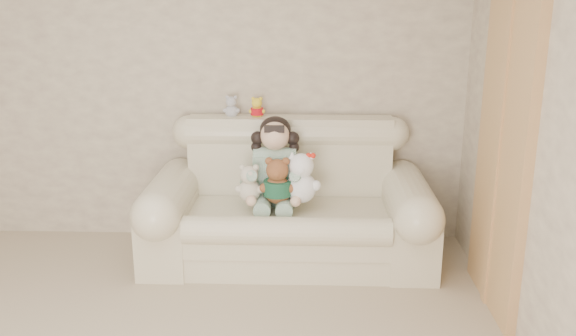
# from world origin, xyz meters

# --- Properties ---
(wall_back) EXTENTS (4.50, 0.00, 4.50)m
(wall_back) POSITION_xyz_m (0.00, 2.50, 1.30)
(wall_back) COLOR beige
(wall_back) RESTS_ON ground
(sofa) EXTENTS (2.10, 0.95, 1.03)m
(sofa) POSITION_xyz_m (0.89, 2.00, 0.52)
(sofa) COLOR beige
(sofa) RESTS_ON floor
(door_panel) EXTENTS (0.06, 0.90, 2.10)m
(door_panel) POSITION_xyz_m (2.22, 1.40, 1.05)
(door_panel) COLOR tan
(door_panel) RESTS_ON floor
(seated_child) EXTENTS (0.42, 0.51, 0.67)m
(seated_child) POSITION_xyz_m (0.79, 2.08, 0.75)
(seated_child) COLOR #347552
(seated_child) RESTS_ON sofa
(brown_teddy) EXTENTS (0.27, 0.22, 0.40)m
(brown_teddy) POSITION_xyz_m (0.81, 1.86, 0.70)
(brown_teddy) COLOR brown
(brown_teddy) RESTS_ON sofa
(white_cat) EXTENTS (0.30, 0.25, 0.44)m
(white_cat) POSITION_xyz_m (0.98, 1.89, 0.72)
(white_cat) COLOR white
(white_cat) RESTS_ON sofa
(cream_teddy) EXTENTS (0.22, 0.17, 0.32)m
(cream_teddy) POSITION_xyz_m (0.61, 1.89, 0.66)
(cream_teddy) COLOR beige
(cream_teddy) RESTS_ON sofa
(yellow_mini_bear) EXTENTS (0.13, 0.10, 0.20)m
(yellow_mini_bear) POSITION_xyz_m (0.63, 2.36, 1.11)
(yellow_mini_bear) COLOR yellow
(yellow_mini_bear) RESTS_ON sofa
(grey_mini_plush) EXTENTS (0.14, 0.11, 0.21)m
(grey_mini_plush) POSITION_xyz_m (0.44, 2.37, 1.11)
(grey_mini_plush) COLOR #B6B7BD
(grey_mini_plush) RESTS_ON sofa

